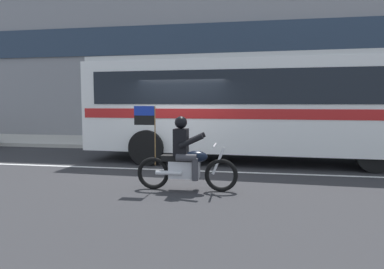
{
  "coord_description": "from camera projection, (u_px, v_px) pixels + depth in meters",
  "views": [
    {
      "loc": [
        2.11,
        -9.87,
        1.85
      ],
      "look_at": [
        0.5,
        -0.93,
        1.02
      ],
      "focal_mm": 32.94,
      "sensor_mm": 36.0,
      "label": 1
    }
  ],
  "objects": [
    {
      "name": "ground_plane",
      "position": [
        181.0,
        166.0,
        10.21
      ],
      "size": [
        60.0,
        60.0,
        0.0
      ],
      "primitive_type": "plane",
      "color": "#2B2B2D"
    },
    {
      "name": "sidewalk_curb",
      "position": [
        205.0,
        144.0,
        15.21
      ],
      "size": [
        28.0,
        3.8,
        0.15
      ],
      "primitive_type": "cube",
      "color": "#B7B2A8",
      "rests_on": "ground_plane"
    },
    {
      "name": "lane_center_stripe",
      "position": [
        176.0,
        170.0,
        9.63
      ],
      "size": [
        26.6,
        0.14,
        0.01
      ],
      "primitive_type": "cube",
      "color": "silver",
      "rests_on": "ground_plane"
    },
    {
      "name": "transit_bus",
      "position": [
        261.0,
        101.0,
        10.81
      ],
      "size": [
        10.82,
        3.0,
        3.22
      ],
      "color": "white",
      "rests_on": "ground_plane"
    },
    {
      "name": "motorcycle_with_rider",
      "position": [
        185.0,
        159.0,
        7.37
      ],
      "size": [
        2.2,
        0.64,
        1.78
      ],
      "color": "black",
      "rests_on": "ground_plane"
    },
    {
      "name": "fire_hydrant",
      "position": [
        255.0,
        137.0,
        13.38
      ],
      "size": [
        0.22,
        0.3,
        0.75
      ],
      "color": "red",
      "rests_on": "sidewalk_curb"
    }
  ]
}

